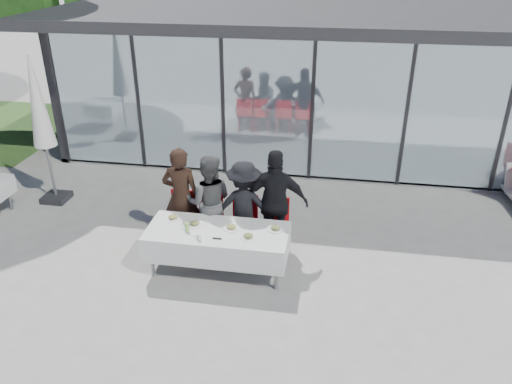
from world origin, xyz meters
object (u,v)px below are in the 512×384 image
plate_d (275,228)px  juice_bottle (187,227)px  diner_d (276,203)px  market_umbrella (39,111)px  diner_b (209,202)px  diner_a (181,197)px  plate_c (232,227)px  diner_chair_b (210,217)px  diner_chair_c (244,220)px  folded_eyeglasses (217,239)px  diner_c (244,206)px  plate_a (173,218)px  plate_extra (248,236)px  diner_chair_a (183,215)px  diner_chair_d (275,223)px  dining_table (218,242)px  plate_b (195,224)px

plate_d → juice_bottle: juice_bottle is taller
juice_bottle → diner_d: bearing=33.3°
market_umbrella → diner_b: bearing=-17.0°
diner_d → diner_a: bearing=-2.1°
plate_d → juice_bottle: 1.40m
diner_b → plate_c: size_ratio=6.79×
juice_bottle → diner_a: bearing=112.1°
plate_c → plate_d: bearing=6.7°
diner_chair_b → diner_chair_c: bearing=0.0°
plate_c → folded_eyeglasses: 0.37m
diner_c → juice_bottle: bearing=44.1°
diner_b → folded_eyeglasses: size_ratio=12.10×
plate_a → plate_extra: same height
diner_chair_a → plate_a: 0.57m
diner_chair_d → plate_c: size_ratio=3.91×
juice_bottle → folded_eyeglasses: bearing=-15.6°
plate_c → plate_extra: (0.31, -0.22, 0.00)m
plate_extra → diner_c: bearing=104.9°
juice_bottle → diner_c: bearing=48.5°
diner_chair_b → diner_chair_d: same height
diner_a → plate_a: bearing=90.3°
dining_table → diner_chair_a: diner_chair_a is taller
diner_chair_c → plate_a: size_ratio=3.91×
diner_b → diner_chair_d: 1.19m
plate_b → dining_table: bearing=-13.5°
diner_chair_b → plate_d: 1.38m
diner_chair_b → plate_b: 0.70m
diner_d → diner_chair_d: size_ratio=1.91×
diner_a → plate_extra: bearing=146.3°
diner_d → plate_a: 1.72m
dining_table → juice_bottle: size_ratio=14.51×
diner_b → plate_d: size_ratio=6.79×
diner_a → plate_c: size_ratio=7.23×
diner_chair_c → diner_chair_b: bearing=180.0°
diner_a → diner_c: size_ratio=1.11×
diner_chair_a → juice_bottle: size_ratio=6.26×
diner_chair_c → plate_a: diner_chair_c is taller
plate_b → plate_d: bearing=3.1°
plate_a → plate_b: 0.43m
dining_table → plate_extra: size_ratio=9.06×
diner_chair_a → diner_d: bearing=-0.1°
dining_table → diner_chair_b: size_ratio=2.32×
plate_extra → plate_b: bearing=165.7°
diner_b → diner_chair_c: size_ratio=1.74×
diner_chair_c → plate_extra: 0.95m
diner_chair_d → plate_a: 1.73m
plate_extra → folded_eyeglasses: 0.48m
juice_bottle → plate_d: bearing=11.1°
juice_bottle → diner_chair_b: bearing=80.5°
diner_a → juice_bottle: size_ratio=11.58×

